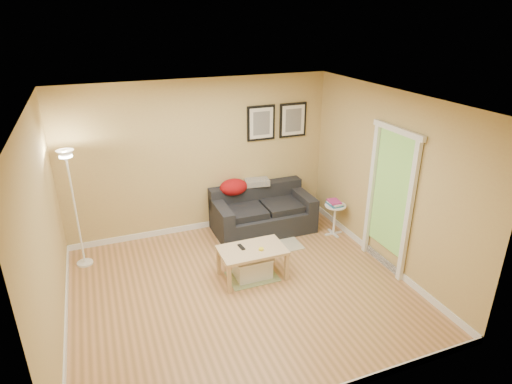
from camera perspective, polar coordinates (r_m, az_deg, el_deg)
floor at (r=6.09m, az=-1.97°, el=-12.84°), size 4.50×4.50×0.00m
ceiling at (r=5.03m, az=-2.37°, el=11.95°), size 4.50×4.50×0.00m
wall_back at (r=7.22m, az=-7.42°, el=4.52°), size 4.50×0.00×4.50m
wall_front at (r=3.85m, az=8.02°, el=-13.23°), size 4.50×0.00×4.50m
wall_left at (r=5.23m, az=-26.21°, el=-5.20°), size 0.00×4.00×4.00m
wall_right at (r=6.46m, az=17.03°, el=1.44°), size 0.00×4.00×4.00m
baseboard_back at (r=7.70m, az=-6.93°, el=-4.36°), size 4.50×0.02×0.10m
baseboard_left at (r=5.88m, az=-23.93°, el=-16.04°), size 0.02×4.00×0.10m
baseboard_right at (r=6.99m, az=15.79°, el=-8.14°), size 0.02×4.00×0.10m
sofa at (r=7.42m, az=0.94°, el=-2.47°), size 1.70×0.90×0.75m
red_throw at (r=7.37m, az=-3.00°, el=0.66°), size 0.48×0.36×0.28m
plaid_throw at (r=7.55m, az=0.11°, el=1.33°), size 0.45×0.32×0.10m
framed_print_left at (r=7.38m, az=0.67°, el=9.15°), size 0.50×0.04×0.60m
framed_print_right at (r=7.62m, az=4.92°, el=9.51°), size 0.50×0.04×0.60m
area_rug at (r=7.16m, az=0.52°, el=-6.82°), size 1.25×0.85×0.01m
green_runner at (r=6.34m, az=-0.49°, el=-11.15°), size 0.70×0.50×0.01m
coffee_table at (r=6.22m, az=-0.50°, el=-9.40°), size 1.07×0.86×0.46m
remote_control at (r=6.12m, az=-1.96°, el=-7.31°), size 0.07×0.16×0.02m
tape_roll at (r=6.06m, az=0.69°, el=-7.60°), size 0.07×0.07×0.03m
storage_bin at (r=6.27m, az=-0.50°, el=-9.89°), size 0.52×0.38×0.32m
side_table at (r=7.44m, az=10.36°, el=-3.64°), size 0.36×0.36×0.55m
book_stack at (r=7.31m, az=10.40°, el=-1.41°), size 0.26×0.31×0.08m
floor_lamp at (r=6.74m, az=-22.79°, el=-2.58°), size 0.24×0.24×1.82m
doorway at (r=6.43m, az=17.20°, el=-1.36°), size 0.12×1.01×2.13m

